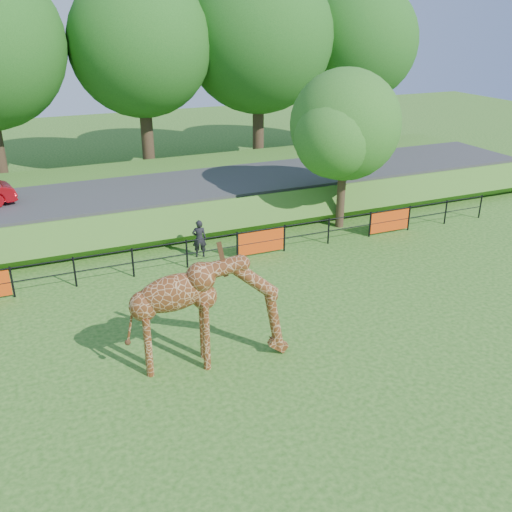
# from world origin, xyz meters

# --- Properties ---
(ground) EXTENTS (90.00, 90.00, 0.00)m
(ground) POSITION_xyz_m (0.00, 0.00, 0.00)
(ground) COLOR #225415
(ground) RESTS_ON ground
(giraffe) EXTENTS (4.39, 1.52, 3.08)m
(giraffe) POSITION_xyz_m (-1.27, 1.76, 1.54)
(giraffe) COLOR #5D2E13
(giraffe) RESTS_ON ground
(perimeter_fence) EXTENTS (28.07, 0.10, 1.10)m
(perimeter_fence) POSITION_xyz_m (0.00, 8.00, 0.55)
(perimeter_fence) COLOR black
(perimeter_fence) RESTS_ON ground
(embankment) EXTENTS (40.00, 9.00, 1.30)m
(embankment) POSITION_xyz_m (0.00, 15.50, 0.65)
(embankment) COLOR #225415
(embankment) RESTS_ON ground
(road) EXTENTS (40.00, 5.00, 0.12)m
(road) POSITION_xyz_m (0.00, 14.00, 1.36)
(road) COLOR #333336
(road) RESTS_ON embankment
(visitor) EXTENTS (0.63, 0.50, 1.50)m
(visitor) POSITION_xyz_m (0.76, 8.80, 0.75)
(visitor) COLOR black
(visitor) RESTS_ON ground
(tree_east) EXTENTS (5.40, 4.71, 6.76)m
(tree_east) POSITION_xyz_m (7.60, 9.63, 4.28)
(tree_east) COLOR black
(tree_east) RESTS_ON ground
(bg_tree_line) EXTENTS (37.30, 8.80, 11.82)m
(bg_tree_line) POSITION_xyz_m (1.89, 22.00, 7.19)
(bg_tree_line) COLOR black
(bg_tree_line) RESTS_ON ground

